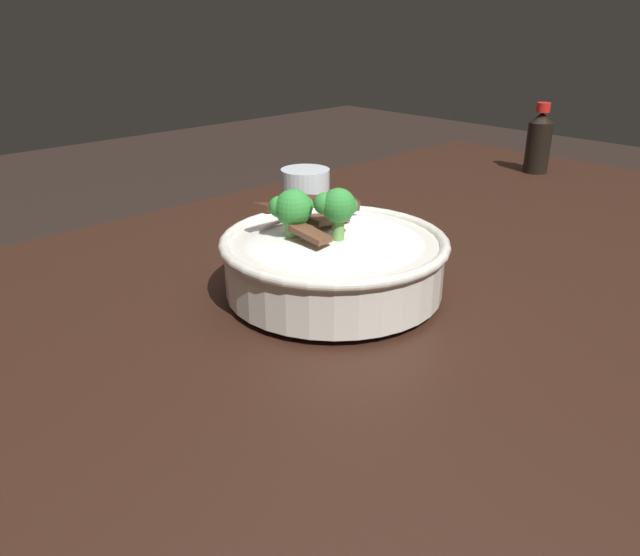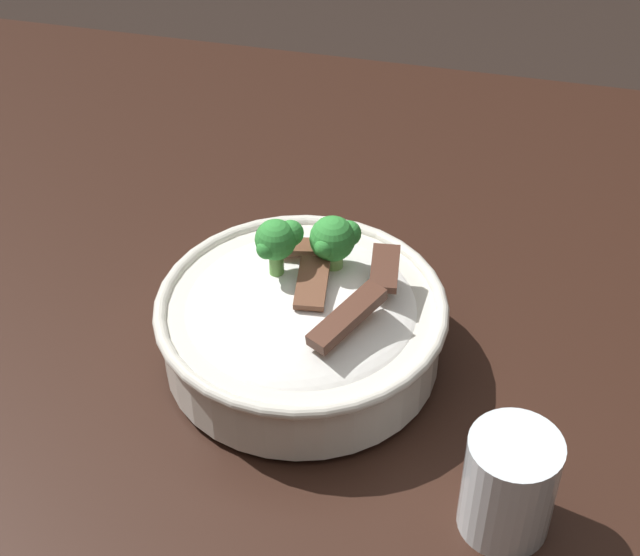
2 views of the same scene
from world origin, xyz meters
The scene contains 3 objects.
dining_table centered at (0.00, 0.00, 0.69)m, with size 1.46×1.08×0.78m.
rice_bowl centered at (-0.16, 0.10, 0.82)m, with size 0.26×0.26×0.14m.
drinking_glass centered at (-0.02, 0.30, 0.81)m, with size 0.07×0.07×0.09m.
Camera 2 is at (0.47, 0.27, 1.43)m, focal length 56.16 mm.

